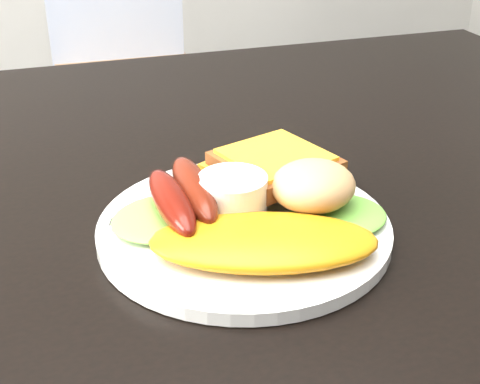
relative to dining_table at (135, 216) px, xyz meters
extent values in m
cube|color=black|center=(0.00, 0.00, 0.00)|extent=(1.20, 0.80, 0.04)
cube|color=#AD7E58|center=(0.18, 1.20, -0.28)|extent=(0.38, 0.38, 0.04)
cylinder|color=white|center=(0.07, -0.09, 0.03)|extent=(0.22, 0.22, 0.01)
ellipsoid|color=#67A037|center=(0.01, -0.07, 0.04)|extent=(0.10, 0.10, 0.01)
ellipsoid|color=#529332|center=(0.14, -0.11, 0.04)|extent=(0.08, 0.07, 0.01)
ellipsoid|color=orange|center=(0.07, -0.14, 0.04)|extent=(0.17, 0.12, 0.02)
ellipsoid|color=#651105|center=(0.02, -0.08, 0.05)|extent=(0.03, 0.10, 0.02)
ellipsoid|color=#62120C|center=(0.04, -0.06, 0.05)|extent=(0.03, 0.11, 0.03)
cylinder|color=white|center=(0.06, -0.08, 0.05)|extent=(0.06, 0.06, 0.03)
cube|color=#976918|center=(0.10, -0.03, 0.04)|extent=(0.10, 0.10, 0.01)
cube|color=brown|center=(0.11, -0.04, 0.05)|extent=(0.10, 0.10, 0.01)
ellipsoid|color=beige|center=(0.12, -0.09, 0.06)|extent=(0.09, 0.08, 0.04)
cube|color=#ADAFB7|center=(0.04, -0.09, 0.03)|extent=(0.14, 0.06, 0.00)
camera|label=1|loc=(-0.07, -0.50, 0.29)|focal=50.00mm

